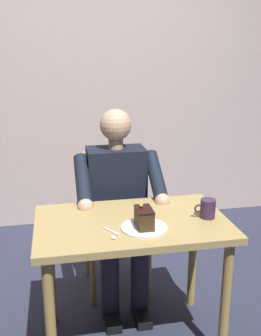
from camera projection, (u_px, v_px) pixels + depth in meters
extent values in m
cube|color=beige|center=(93.00, 58.00, 3.41)|extent=(6.40, 0.12, 3.00)
cube|color=tan|center=(132.00, 224.00, 2.00)|extent=(0.98, 0.60, 0.04)
cylinder|color=tan|center=(225.00, 301.00, 1.96)|extent=(0.05, 0.05, 0.70)
cylinder|color=tan|center=(50.00, 323.00, 1.80)|extent=(0.05, 0.05, 0.70)
cylinder|color=tan|center=(193.00, 254.00, 2.41)|extent=(0.05, 0.05, 0.70)
cylinder|color=tan|center=(51.00, 268.00, 2.25)|extent=(0.05, 0.05, 0.70)
cube|color=tan|center=(116.00, 227.00, 2.58)|extent=(0.42, 0.42, 0.04)
cube|color=tan|center=(112.00, 183.00, 2.69)|extent=(0.38, 0.04, 0.45)
cylinder|color=tan|center=(149.00, 268.00, 2.51)|extent=(0.04, 0.04, 0.44)
cylinder|color=tan|center=(93.00, 273.00, 2.44)|extent=(0.04, 0.04, 0.44)
cylinder|color=tan|center=(137.00, 242.00, 2.85)|extent=(0.04, 0.04, 0.44)
cylinder|color=tan|center=(88.00, 246.00, 2.78)|extent=(0.04, 0.04, 0.44)
cube|color=black|center=(116.00, 188.00, 2.48)|extent=(0.36, 0.22, 0.52)
sphere|color=tan|center=(116.00, 125.00, 2.37)|extent=(0.19, 0.19, 0.19)
cylinder|color=tan|center=(116.00, 144.00, 2.40)|extent=(0.09, 0.09, 0.06)
cylinder|color=black|center=(156.00, 175.00, 2.36)|extent=(0.08, 0.33, 0.26)
sphere|color=tan|center=(162.00, 201.00, 2.24)|extent=(0.09, 0.09, 0.09)
cylinder|color=black|center=(83.00, 180.00, 2.28)|extent=(0.08, 0.33, 0.26)
sphere|color=tan|center=(85.00, 207.00, 2.16)|extent=(0.09, 0.09, 0.09)
cylinder|color=#2A2334|center=(134.00, 235.00, 2.47)|extent=(0.13, 0.38, 0.14)
cylinder|color=#2A2334|center=(105.00, 237.00, 2.43)|extent=(0.13, 0.38, 0.14)
cylinder|color=#2A2334|center=(140.00, 283.00, 2.36)|extent=(0.11, 0.11, 0.42)
cube|color=black|center=(142.00, 315.00, 2.36)|extent=(0.09, 0.22, 0.05)
cylinder|color=#2A2334|center=(110.00, 286.00, 2.33)|extent=(0.11, 0.11, 0.42)
cube|color=black|center=(112.00, 319.00, 2.33)|extent=(0.09, 0.22, 0.05)
cylinder|color=white|center=(144.00, 228.00, 1.90)|extent=(0.23, 0.23, 0.01)
cube|color=#402D17|center=(144.00, 219.00, 1.89)|extent=(0.08, 0.13, 0.09)
cube|color=black|center=(144.00, 209.00, 1.88)|extent=(0.08, 0.13, 0.01)
sphere|color=gold|center=(141.00, 205.00, 1.89)|extent=(0.02, 0.02, 0.02)
cylinder|color=#362545|center=(208.00, 209.00, 2.02)|extent=(0.08, 0.08, 0.10)
torus|color=#362545|center=(198.00, 208.00, 2.01)|extent=(0.05, 0.01, 0.05)
cylinder|color=black|center=(208.00, 201.00, 2.01)|extent=(0.07, 0.07, 0.01)
cube|color=silver|center=(111.00, 231.00, 1.87)|extent=(0.07, 0.10, 0.01)
ellipsoid|color=silver|center=(113.00, 237.00, 1.80)|extent=(0.03, 0.04, 0.01)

